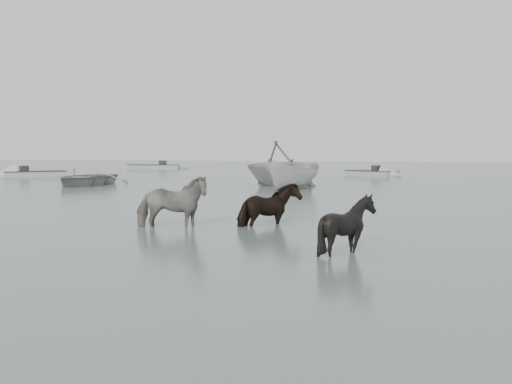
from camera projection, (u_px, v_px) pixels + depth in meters
ground at (186, 235)px, 15.05m from camera, size 140.00×140.00×0.00m
pony_pinto at (172, 196)px, 16.39m from camera, size 2.02×1.17×1.61m
pony_dark at (270, 198)px, 16.85m from camera, size 1.64×1.78×1.47m
pony_black at (347, 219)px, 12.50m from camera, size 1.37×1.25×1.35m
rowboat_lead at (85, 176)px, 33.83m from camera, size 3.63×4.96×1.00m
rowboat_trail at (280, 162)px, 33.80m from camera, size 6.00×6.17×2.47m
boat_small at (293, 174)px, 30.39m from camera, size 2.98×4.24×1.54m
skiff_outer at (35, 171)px, 43.18m from camera, size 5.28×4.78×0.75m
skiff_mid at (372, 171)px, 44.01m from camera, size 4.87×3.90×0.75m
skiff_far at (154, 165)px, 57.69m from camera, size 6.63×2.52×0.75m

